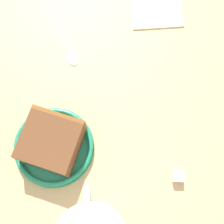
# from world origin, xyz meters

# --- Properties ---
(ground_plane) EXTENTS (1.34, 1.34, 0.02)m
(ground_plane) POSITION_xyz_m (0.00, 0.00, -0.01)
(ground_plane) COLOR tan
(small_plate) EXTENTS (0.13, 0.13, 0.02)m
(small_plate) POSITION_xyz_m (-0.05, -0.06, 0.01)
(small_plate) COLOR #1E8C66
(small_plate) RESTS_ON ground_plane
(cake_slice) EXTENTS (0.11, 0.11, 0.05)m
(cake_slice) POSITION_xyz_m (-0.05, -0.05, 0.03)
(cake_slice) COLOR brown
(cake_slice) RESTS_ON small_plate
(teaspoon) EXTENTS (0.06, 0.14, 0.01)m
(teaspoon) POSITION_xyz_m (-0.00, 0.12, 0.00)
(teaspoon) COLOR silver
(teaspoon) RESTS_ON ground_plane
(sugar_cube) EXTENTS (0.02, 0.02, 0.02)m
(sugar_cube) POSITION_xyz_m (0.14, -0.13, 0.01)
(sugar_cube) COLOR white
(sugar_cube) RESTS_ON ground_plane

